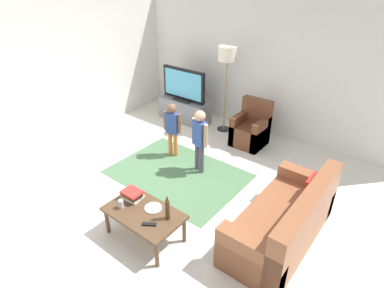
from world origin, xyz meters
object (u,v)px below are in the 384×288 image
at_px(tv, 184,85).
at_px(book_stack, 132,195).
at_px(floor_lamp, 227,58).
at_px(child_center, 200,136).
at_px(tv_remote, 149,224).
at_px(bottle, 168,209).
at_px(armchair, 251,130).
at_px(coffee_table, 144,215).
at_px(plate, 153,208).
at_px(soda_can, 121,204).
at_px(couch, 287,223).
at_px(tv_stand, 185,110).
at_px(child_near_tv, 172,125).

bearing_deg(tv, book_stack, -61.92).
bearing_deg(floor_lamp, child_center, -71.07).
bearing_deg(tv_remote, bottle, 32.02).
height_order(armchair, book_stack, armchair).
distance_m(coffee_table, plate, 0.14).
relative_size(floor_lamp, child_center, 1.58).
distance_m(floor_lamp, soda_can, 3.62).
xyz_separation_m(tv, bottle, (2.23, -3.00, -0.29)).
distance_m(child_center, book_stack, 1.59).
bearing_deg(couch, plate, -146.11).
height_order(coffee_table, plate, plate).
bearing_deg(soda_can, child_center, 93.38).
distance_m(armchair, bottle, 3.03).
height_order(child_center, bottle, child_center).
height_order(floor_lamp, book_stack, floor_lamp).
height_order(child_center, book_stack, child_center).
relative_size(tv, child_center, 0.98).
xyz_separation_m(tv_stand, book_stack, (1.60, -3.03, 0.24)).
height_order(armchair, coffee_table, armchair).
relative_size(tv_stand, coffee_table, 1.20).
bearing_deg(book_stack, plate, 4.14).
relative_size(armchair, child_center, 0.80).
relative_size(floor_lamp, soda_can, 14.83).
bearing_deg(book_stack, soda_can, -83.31).
bearing_deg(child_near_tv, soda_can, -66.97).
distance_m(tv, couch, 3.97).
xyz_separation_m(couch, child_near_tv, (-2.55, 0.73, 0.33)).
bearing_deg(plate, tv, 123.32).
relative_size(tv_stand, child_near_tv, 1.17).
bearing_deg(tv_stand, bottle, -53.59).
bearing_deg(coffee_table, soda_can, -156.80).
distance_m(tv_stand, child_near_tv, 1.60).
height_order(tv_stand, book_stack, book_stack).
bearing_deg(soda_can, couch, 34.30).
distance_m(tv, book_stack, 3.43).
xyz_separation_m(floor_lamp, soda_can, (0.66, -3.39, -1.06)).
height_order(floor_lamp, plate, floor_lamp).
distance_m(bottle, soda_can, 0.64).
distance_m(child_near_tv, soda_can, 2.08).
bearing_deg(tv_remote, child_near_tv, 90.94).
relative_size(coffee_table, bottle, 2.99).
relative_size(couch, book_stack, 6.68).
xyz_separation_m(tv_stand, child_center, (1.52, -1.45, 0.43)).
distance_m(coffee_table, bottle, 0.39).
height_order(child_near_tv, child_center, child_center).
bearing_deg(armchair, child_near_tv, -125.40).
xyz_separation_m(tv_stand, couch, (3.36, -2.06, 0.05)).
bearing_deg(child_near_tv, book_stack, -65.11).
bearing_deg(floor_lamp, tv, -169.93).
distance_m(floor_lamp, plate, 3.49).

